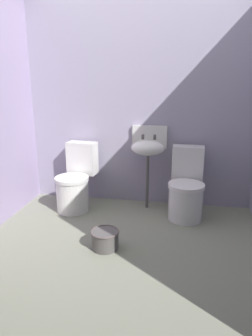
{
  "coord_description": "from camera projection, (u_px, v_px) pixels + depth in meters",
  "views": [
    {
      "loc": [
        0.5,
        -2.47,
        1.52
      ],
      "look_at": [
        0.0,
        0.3,
        0.7
      ],
      "focal_mm": 32.45,
      "sensor_mm": 36.0,
      "label": 1
    }
  ],
  "objects": [
    {
      "name": "toilet_right",
      "position": [
        186.0,
        189.0,
        3.44
      ],
      "size": [
        0.41,
        0.6,
        0.78
      ],
      "rotation": [
        0.0,
        0.0,
        3.11
      ],
      "color": "white",
      "rests_on": "ground"
    },
    {
      "name": "toilet_left",
      "position": [
        75.0,
        183.0,
        3.67
      ],
      "size": [
        0.45,
        0.63,
        0.78
      ],
      "rotation": [
        0.0,
        0.0,
        3.01
      ],
      "color": "white",
      "rests_on": "ground"
    },
    {
      "name": "sink",
      "position": [
        148.0,
        147.0,
        3.58
      ],
      "size": [
        0.42,
        0.35,
        0.99
      ],
      "color": "#53504E",
      "rests_on": "ground"
    },
    {
      "name": "bucket",
      "position": [
        105.0,
        239.0,
        2.83
      ],
      "size": [
        0.27,
        0.27,
        0.18
      ],
      "color": "#53504E",
      "rests_on": "ground"
    },
    {
      "name": "ground_plane",
      "position": [
        120.0,
        252.0,
        2.85
      ],
      "size": [
        3.14,
        2.78,
        0.08
      ],
      "primitive_type": "cube",
      "color": "gray"
    },
    {
      "name": "wall_back",
      "position": [
        140.0,
        103.0,
        3.66
      ],
      "size": [
        3.14,
        0.1,
        2.49
      ],
      "primitive_type": "cube",
      "color": "#9C94AD",
      "rests_on": "ground"
    }
  ]
}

